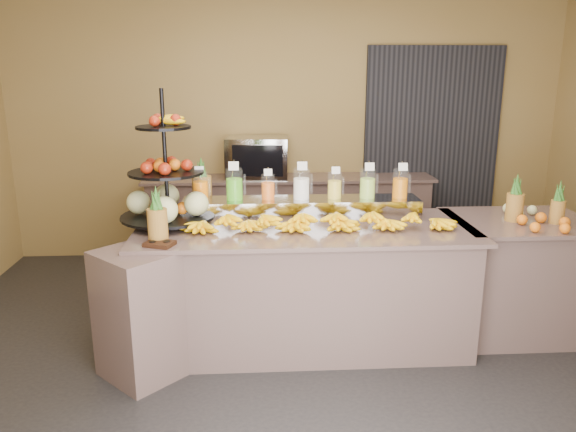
{
  "coord_description": "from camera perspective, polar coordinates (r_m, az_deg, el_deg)",
  "views": [
    {
      "loc": [
        -0.37,
        -3.68,
        2.09
      ],
      "look_at": [
        -0.13,
        0.3,
        1.02
      ],
      "focal_mm": 35.0,
      "sensor_mm": 36.0,
      "label": 1
    }
  ],
  "objects": [
    {
      "name": "banana_heap",
      "position": [
        4.1,
        3.28,
        -0.27
      ],
      "size": [
        1.95,
        0.18,
        0.16
      ],
      "color": "yellow",
      "rests_on": "buffet_counter"
    },
    {
      "name": "ground",
      "position": [
        4.25,
        2.05,
        -14.42
      ],
      "size": [
        6.0,
        6.0,
        0.0
      ],
      "primitive_type": "plane",
      "color": "black",
      "rests_on": "ground"
    },
    {
      "name": "juice_pitcher_green",
      "position": [
        4.36,
        -5.47,
        3.04
      ],
      "size": [
        0.13,
        0.14,
        0.32
      ],
      "color": "silver",
      "rests_on": "pitcher_tray"
    },
    {
      "name": "pineapple_left_b",
      "position": [
        4.61,
        -8.72,
        2.55
      ],
      "size": [
        0.16,
        0.16,
        0.45
      ],
      "rotation": [
        0.0,
        0.0,
        -0.32
      ],
      "color": "brown",
      "rests_on": "buffet_counter"
    },
    {
      "name": "oven_warmer",
      "position": [
        6.0,
        -3.13,
        5.98
      ],
      "size": [
        0.68,
        0.5,
        0.43
      ],
      "primitive_type": "cube",
      "rotation": [
        0.0,
        0.0,
        -0.08
      ],
      "color": "gray",
      "rests_on": "back_ledge"
    },
    {
      "name": "juice_pitcher_milk",
      "position": [
        4.37,
        1.37,
        3.12
      ],
      "size": [
        0.13,
        0.13,
        0.31
      ],
      "color": "silver",
      "rests_on": "pitcher_tray"
    },
    {
      "name": "juice_pitcher_lime",
      "position": [
        4.44,
        8.08,
        3.11
      ],
      "size": [
        0.12,
        0.13,
        0.3
      ],
      "color": "silver",
      "rests_on": "pitcher_tray"
    },
    {
      "name": "pineapple_left_a",
      "position": [
        3.88,
        -13.12,
        -0.53
      ],
      "size": [
        0.14,
        0.14,
        0.39
      ],
      "rotation": [
        0.0,
        0.0,
        -0.2
      ],
      "color": "brown",
      "rests_on": "buffet_counter"
    },
    {
      "name": "back_ledge",
      "position": [
        6.16,
        0.11,
        -0.23
      ],
      "size": [
        3.1,
        0.55,
        0.93
      ],
      "color": "gray",
      "rests_on": "ground"
    },
    {
      "name": "juice_pitcher_lemon",
      "position": [
        4.4,
        4.75,
        2.96
      ],
      "size": [
        0.11,
        0.12,
        0.27
      ],
      "color": "silver",
      "rests_on": "pitcher_tray"
    },
    {
      "name": "juice_pitcher_orange_c",
      "position": [
        4.5,
        11.33,
        3.1
      ],
      "size": [
        0.12,
        0.13,
        0.29
      ],
      "color": "silver",
      "rests_on": "pitcher_tray"
    },
    {
      "name": "fruit_stand",
      "position": [
        4.29,
        -11.5,
        2.53
      ],
      "size": [
        0.78,
        0.78,
        1.0
      ],
      "rotation": [
        0.0,
        0.0,
        -0.11
      ],
      "color": "black",
      "rests_on": "buffet_counter"
    },
    {
      "name": "juice_pitcher_orange_a",
      "position": [
        4.38,
        -8.87,
        2.83
      ],
      "size": [
        0.12,
        0.12,
        0.28
      ],
      "color": "silver",
      "rests_on": "pitcher_tray"
    },
    {
      "name": "buffet_counter",
      "position": [
        4.27,
        0.22,
        -7.3
      ],
      "size": [
        2.75,
        1.25,
        0.93
      ],
      "color": "gray",
      "rests_on": "ground"
    },
    {
      "name": "right_counter",
      "position": [
        4.85,
        22.14,
        -5.63
      ],
      "size": [
        1.08,
        0.88,
        0.93
      ],
      "color": "gray",
      "rests_on": "ground"
    },
    {
      "name": "condiment_caddy",
      "position": [
        3.82,
        -12.91,
        -2.77
      ],
      "size": [
        0.22,
        0.2,
        0.03
      ],
      "primitive_type": "cube",
      "rotation": [
        0.0,
        0.0,
        -0.38
      ],
      "color": "black",
      "rests_on": "buffet_counter"
    },
    {
      "name": "pitcher_tray",
      "position": [
        4.41,
        1.36,
        0.82
      ],
      "size": [
        1.85,
        0.3,
        0.15
      ],
      "primitive_type": "cube",
      "color": "gray",
      "rests_on": "buffet_counter"
    },
    {
      "name": "room_envelope",
      "position": [
        4.5,
        3.73,
        12.31
      ],
      "size": [
        6.04,
        5.02,
        2.82
      ],
      "color": "olive",
      "rests_on": "ground"
    },
    {
      "name": "right_fruit_pile",
      "position": [
        4.59,
        24.12,
        -0.03
      ],
      "size": [
        0.4,
        0.39,
        0.21
      ],
      "color": "brown",
      "rests_on": "right_counter"
    },
    {
      "name": "juice_pitcher_orange_b",
      "position": [
        4.36,
        -2.04,
        2.83
      ],
      "size": [
        0.11,
        0.11,
        0.26
      ],
      "color": "silver",
      "rests_on": "pitcher_tray"
    }
  ]
}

